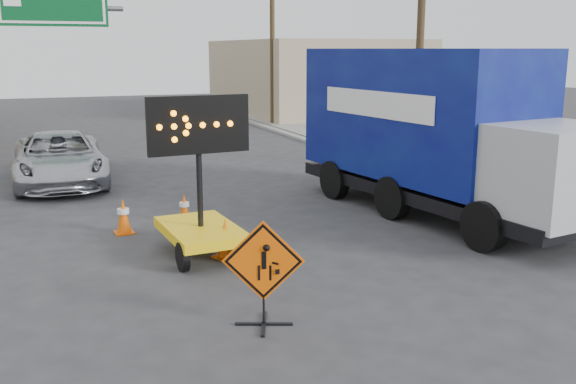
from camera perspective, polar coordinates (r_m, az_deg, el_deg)
ground at (r=10.44m, az=3.87°, el=-10.40°), size 100.00×100.00×0.00m
curb_right at (r=26.55m, az=3.86°, el=3.89°), size 0.40×60.00×0.12m
sidewalk_right at (r=27.62m, az=8.17°, el=4.16°), size 4.00×60.00×0.15m
building_right_far at (r=42.34m, az=2.16°, el=10.21°), size 10.00×14.00×4.60m
highway_gantry at (r=26.61m, az=-23.04°, el=13.79°), size 6.18×0.38×6.90m
utility_pole_near at (r=22.29m, az=11.70°, el=13.93°), size 1.80×0.26×9.00m
utility_pole_far at (r=34.85m, az=-1.41°, el=13.62°), size 1.80×0.26×9.00m
construction_sign at (r=9.57m, az=-2.20°, el=-7.02°), size 1.15×0.83×1.63m
arrow_board at (r=12.95m, az=-7.77°, el=-2.57°), size 2.03×2.33×3.21m
pickup_truck at (r=20.86m, az=-19.65°, el=2.82°), size 2.70×5.72×1.58m
box_truck at (r=16.37m, az=12.90°, el=4.49°), size 3.64×8.87×4.08m
cone_a at (r=12.82m, az=-5.60°, el=-4.07°), size 0.53×0.53×0.82m
cone_b at (r=14.88m, az=-14.42°, el=-2.06°), size 0.45×0.45×0.82m
cone_c at (r=15.48m, az=-9.20°, el=-1.43°), size 0.38×0.38×0.72m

